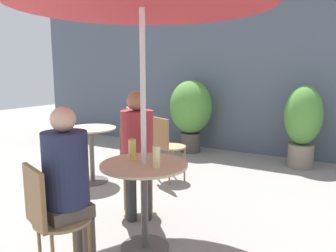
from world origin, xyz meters
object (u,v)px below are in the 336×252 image
object	(u,v)px
cafe_table_far	(91,143)
beer_glass_1	(157,157)
cafe_table_near	(144,186)
bistro_chair_3	(134,127)
potted_plant_0	(191,109)
bistro_chair_1	(50,214)
seated_person_1	(68,179)
bistro_chair_0	(137,161)
seated_person_0	(137,143)
beer_glass_0	(132,150)
bistro_chair_2	(166,142)
potted_plant_1	(303,122)

from	to	relation	value
cafe_table_far	beer_glass_1	distance (m)	2.03
cafe_table_near	bistro_chair_3	bearing A→B (deg)	126.95
cafe_table_far	potted_plant_0	distance (m)	2.19
bistro_chair_1	seated_person_1	world-z (taller)	seated_person_1
cafe_table_far	bistro_chair_0	world-z (taller)	bistro_chair_0
bistro_chair_0	potted_plant_0	bearing A→B (deg)	63.61
seated_person_1	cafe_table_far	bearing A→B (deg)	-31.04
bistro_chair_0	seated_person_0	xyz separation A→B (m)	(0.09, -0.11, 0.23)
cafe_table_near	beer_glass_0	xyz separation A→B (m)	(-0.14, 0.04, 0.28)
cafe_table_near	beer_glass_1	xyz separation A→B (m)	(0.14, -0.03, 0.28)
cafe_table_near	beer_glass_1	bearing A→B (deg)	-13.87
bistro_chair_0	beer_glass_1	xyz separation A→B (m)	(0.64, -0.64, 0.29)
bistro_chair_2	potted_plant_1	world-z (taller)	potted_plant_1
bistro_chair_3	beer_glass_1	bearing A→B (deg)	176.80
bistro_chair_3	cafe_table_far	bearing A→B (deg)	146.98
bistro_chair_1	bistro_chair_2	xyz separation A→B (m)	(-0.40, 2.29, 0.00)
cafe_table_far	seated_person_1	xyz separation A→B (m)	(1.31, -1.67, 0.22)
seated_person_0	potted_plant_1	bearing A→B (deg)	26.01
potted_plant_1	beer_glass_0	bearing A→B (deg)	-107.01
cafe_table_near	beer_glass_1	size ratio (longest dim) A/B	4.37
bistro_chair_3	potted_plant_1	distance (m)	2.69
cafe_table_near	bistro_chair_3	size ratio (longest dim) A/B	0.85
potted_plant_0	potted_plant_1	distance (m)	1.91
seated_person_1	potted_plant_0	xyz separation A→B (m)	(-0.87, 3.80, 0.03)
cafe_table_far	potted_plant_1	bearing A→B (deg)	41.64
cafe_table_near	potted_plant_0	world-z (taller)	potted_plant_0
seated_person_0	seated_person_1	xyz separation A→B (m)	(0.18, -1.10, -0.02)
bistro_chair_0	beer_glass_1	size ratio (longest dim) A/B	5.17
seated_person_0	beer_glass_0	bearing A→B (deg)	-99.12
bistro_chair_0	potted_plant_1	world-z (taller)	potted_plant_1
cafe_table_near	bistro_chair_2	world-z (taller)	bistro_chair_2
bistro_chair_3	potted_plant_0	bearing A→B (deg)	-77.87
seated_person_1	potted_plant_0	bearing A→B (deg)	-56.51
cafe_table_far	beer_glass_1	size ratio (longest dim) A/B	4.37
cafe_table_near	seated_person_0	size ratio (longest dim) A/B	0.57
seated_person_0	potted_plant_1	world-z (taller)	seated_person_0
cafe_table_far	bistro_chair_0	bearing A→B (deg)	-23.67
bistro_chair_2	cafe_table_far	bearing A→B (deg)	54.03
cafe_table_near	bistro_chair_2	size ratio (longest dim) A/B	0.85
seated_person_0	cafe_table_near	bearing A→B (deg)	-90.00
potted_plant_0	potted_plant_1	size ratio (longest dim) A/B	1.04
cafe_table_far	beer_glass_0	size ratio (longest dim) A/B	4.07
cafe_table_far	potted_plant_1	distance (m)	3.16
bistro_chair_3	seated_person_0	size ratio (longest dim) A/B	0.68
bistro_chair_0	beer_glass_1	distance (m)	0.95
seated_person_0	potted_plant_0	world-z (taller)	potted_plant_0
seated_person_0	beer_glass_0	distance (m)	0.53
beer_glass_0	seated_person_1	bearing A→B (deg)	-97.67
cafe_table_far	beer_glass_0	distance (m)	1.76
seated_person_1	beer_glass_0	distance (m)	0.65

